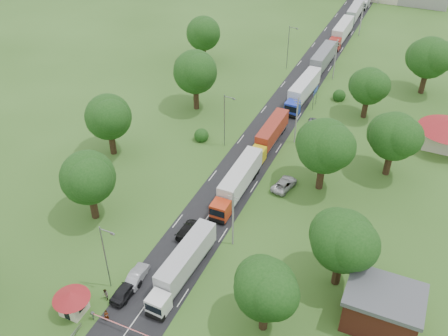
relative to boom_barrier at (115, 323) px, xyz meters
The scene contains 37 objects.
ground 25.05m from the boom_barrier, 86.89° to the left, with size 260.00×260.00×0.00m, color #2E511B.
road 45.03m from the boom_barrier, 88.27° to the left, with size 8.00×200.00×0.04m, color black.
boom_barrier is the anchor object (origin of this frame).
guard_booth 5.98m from the boom_barrier, behind, with size 4.40×4.40×3.45m.
info_sign 60.39m from the boom_barrier, 83.76° to the left, with size 0.12×3.10×4.10m.
pole_1 19.63m from the boom_barrier, 69.14° to the left, with size 1.60×0.24×9.00m.
pole_2 46.66m from the boom_barrier, 81.52° to the left, with size 1.60×0.24×9.00m.
pole_3 74.41m from the boom_barrier, 84.71° to the left, with size 1.60×0.24×9.00m.
pole_4 102.30m from the boom_barrier, 86.15° to the left, with size 1.60×0.24×9.00m.
lamp_0 7.91m from the boom_barrier, 128.59° to the left, with size 2.03×0.22×10.00m.
lamp_1 40.47m from the boom_barrier, 95.70° to the left, with size 2.03×0.22×10.00m.
lamp_2 75.25m from the boom_barrier, 93.05° to the left, with size 2.03×0.22×10.00m.
tree_2 17.86m from the boom_barrier, 24.96° to the left, with size 8.00×8.00×10.10m.
tree_3 28.11m from the boom_barrier, 38.79° to the left, with size 8.80×8.80×11.07m.
tree_4 38.62m from the boom_barrier, 67.81° to the left, with size 9.60×9.60×12.05m.
tree_5 49.47m from the boom_barrier, 61.59° to the left, with size 8.80×8.80×11.07m.
tree_6 62.58m from the boom_barrier, 74.79° to the left, with size 8.00×8.00×10.10m.
tree_7 79.63m from the boom_barrier, 71.37° to the left, with size 9.60×9.60×12.05m.
tree_10 21.36m from the boom_barrier, 132.02° to the left, with size 8.80×8.80×11.07m.
tree_11 37.10m from the boom_barrier, 124.41° to the left, with size 8.80×8.80×11.07m.
tree_12 52.73m from the boom_barrier, 106.28° to the left, with size 9.60×9.60×12.05m.
tree_13 73.99m from the boom_barrier, 107.90° to the left, with size 8.80×8.80×11.07m.
house_brick 30.34m from the boom_barrier, 25.42° to the left, with size 8.60×6.60×5.20m.
truck_0 10.75m from the boom_barrier, 71.37° to the left, with size 2.97×14.40×3.98m.
truck_1 28.74m from the boom_barrier, 83.63° to the left, with size 2.58×15.08×4.18m.
truck_2 43.83m from the boom_barrier, 86.05° to the left, with size 2.47×13.77×3.82m.
truck_3 61.68m from the boom_barrier, 86.72° to the left, with size 3.27×15.49×4.28m.
truck_4 77.67m from the boom_barrier, 87.63° to the left, with size 2.89×15.55×4.31m.
truck_5 96.58m from the boom_barrier, 88.06° to the left, with size 2.77×15.65×4.34m.
truck_6 112.17m from the boom_barrier, 88.44° to the left, with size 2.71×14.45×4.00m.
car_lane_front 4.94m from the boom_barrier, 109.42° to the left, with size 1.95×4.84×1.65m, color black.
car_lane_mid 7.38m from the boom_barrier, 102.86° to the left, with size 1.60×4.58×1.51m, color #9A9CA2.
car_lane_rear 17.41m from the boom_barrier, 89.11° to the left, with size 1.94×4.77×1.39m, color black.
car_verge_near 34.00m from the boom_barrier, 74.03° to the left, with size 2.39×5.18×1.44m, color #B5B5B5.
car_verge_far 53.40m from the boom_barrier, 81.31° to the left, with size 1.57×3.91×1.33m, color #515258.
pedestrian_near 1.64m from the boom_barrier, 162.19° to the left, with size 0.60×0.39×1.64m, color gray.
pedestrian_booth 4.57m from the boom_barrier, 138.93° to the left, with size 0.82×0.64×1.68m, color gray.
Camera 1 is at (24.39, -52.42, 48.62)m, focal length 40.00 mm.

